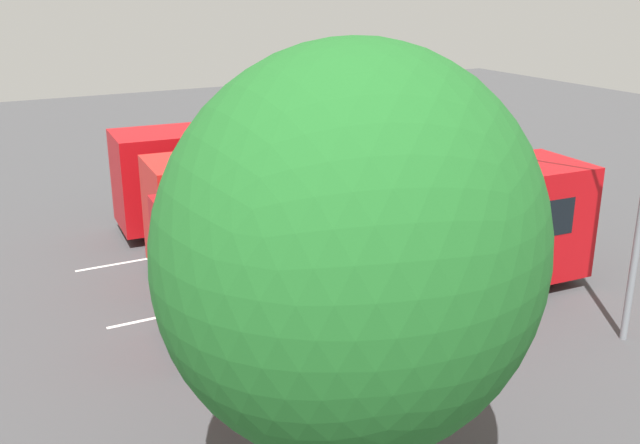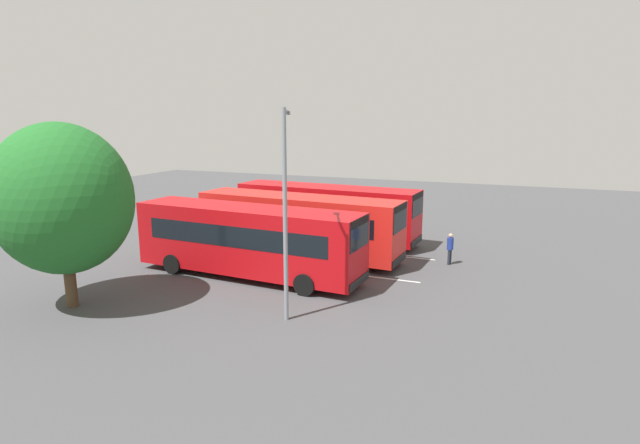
# 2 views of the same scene
# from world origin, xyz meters

# --- Properties ---
(ground_plane) EXTENTS (69.28, 69.28, 0.00)m
(ground_plane) POSITION_xyz_m (0.00, 0.00, 0.00)
(ground_plane) COLOR #424244
(bus_far_left) EXTENTS (11.21, 3.04, 3.31)m
(bus_far_left) POSITION_xyz_m (-0.54, -4.14, 1.81)
(bus_far_left) COLOR #B70C11
(bus_far_left) RESTS_ON ground
(bus_center_left) EXTENTS (11.22, 3.10, 3.31)m
(bus_center_left) POSITION_xyz_m (0.25, -0.25, 1.81)
(bus_center_left) COLOR red
(bus_center_left) RESTS_ON ground
(bus_center_right) EXTENTS (11.22, 3.13, 3.31)m
(bus_center_right) POSITION_xyz_m (0.28, 3.78, 1.81)
(bus_center_right) COLOR #B70C11
(bus_center_right) RESTS_ON ground
(pedestrian) EXTENTS (0.40, 0.40, 1.61)m
(pedestrian) POSITION_xyz_m (7.87, 1.46, 0.94)
(pedestrian) COLOR #232833
(pedestrian) RESTS_ON ground
(street_lamp) EXTENTS (1.09, 2.37, 7.68)m
(street_lamp) POSITION_xyz_m (3.21, -7.85, 4.43)
(street_lamp) COLOR gray
(street_lamp) RESTS_ON ground
(depot_tree) EXTENTS (5.50, 4.95, 7.20)m
(depot_tree) POSITION_xyz_m (-5.14, -10.06, 4.30)
(depot_tree) COLOR #4C3823
(depot_tree) RESTS_ON ground
(lane_stripe_outer_left) EXTENTS (14.15, 0.16, 0.01)m
(lane_stripe_outer_left) POSITION_xyz_m (0.00, -1.99, 0.00)
(lane_stripe_outer_left) COLOR silver
(lane_stripe_outer_left) RESTS_ON ground
(lane_stripe_inner_left) EXTENTS (14.15, 0.16, 0.01)m
(lane_stripe_inner_left) POSITION_xyz_m (0.00, 1.99, 0.00)
(lane_stripe_inner_left) COLOR silver
(lane_stripe_inner_left) RESTS_ON ground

